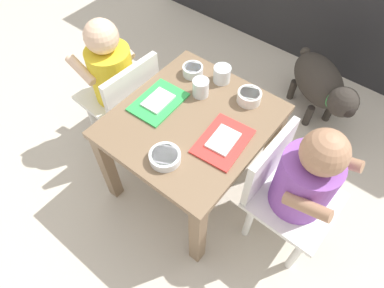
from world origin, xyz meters
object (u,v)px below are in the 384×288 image
dining_table (192,132)px  seated_child_left (114,75)px  food_tray_left (158,102)px  veggie_bowl_far (165,157)px  water_cup_right (201,89)px  cereal_bowl_right_side (249,96)px  water_cup_left (222,75)px  veggie_bowl_near (193,70)px  dog (322,84)px  seated_child_right (302,180)px  food_tray_right (223,141)px

dining_table → seated_child_left: size_ratio=0.90×
food_tray_left → veggie_bowl_far: bearing=-43.1°
water_cup_right → cereal_bowl_right_side: size_ratio=0.76×
water_cup_left → cereal_bowl_right_side: bearing=-10.9°
water_cup_left → water_cup_right: bearing=-99.1°
seated_child_left → veggie_bowl_near: size_ratio=7.88×
cereal_bowl_right_side → seated_child_left: bearing=-160.4°
food_tray_left → cereal_bowl_right_side: cereal_bowl_right_side is taller
dog → food_tray_left: food_tray_left is taller
seated_child_left → seated_child_right: bearing=2.0°
dog → cereal_bowl_right_side: bearing=-103.6°
veggie_bowl_near → food_tray_left: bearing=-90.8°
food_tray_left → veggie_bowl_far: 0.25m
dog → seated_child_left: bearing=-132.9°
dining_table → veggie_bowl_far: (0.04, -0.19, 0.09)m
water_cup_right → seated_child_left: bearing=-164.1°
food_tray_left → food_tray_right: same height
dog → veggie_bowl_near: (-0.37, -0.52, 0.24)m
seated_child_left → veggie_bowl_near: seated_child_left is taller
food_tray_left → cereal_bowl_right_side: 0.33m
seated_child_right → cereal_bowl_right_side: seated_child_right is taller
veggie_bowl_far → dining_table: bearing=102.0°
dining_table → food_tray_left: food_tray_left is taller
dog → food_tray_left: size_ratio=2.08×
dog → food_tray_right: bearing=-96.8°
food_tray_left → cereal_bowl_right_side: size_ratio=2.33×
water_cup_left → cereal_bowl_right_side: water_cup_left is taller
dog → water_cup_right: 0.70m
seated_child_left → cereal_bowl_right_side: size_ratio=7.18×
cereal_bowl_right_side → veggie_bowl_near: 0.25m
food_tray_left → cereal_bowl_right_side: (0.25, 0.21, 0.02)m
dining_table → veggie_bowl_far: size_ratio=5.54×
food_tray_right → water_cup_right: size_ratio=3.18×
dining_table → seated_child_left: bearing=178.6°
seated_child_right → veggie_bowl_near: size_ratio=7.92×
food_tray_right → veggie_bowl_near: 0.35m
water_cup_left → veggie_bowl_far: size_ratio=0.65×
food_tray_left → seated_child_left: bearing=174.6°
dining_table → veggie_bowl_far: 0.21m
cereal_bowl_right_side → veggie_bowl_near: bearing=-176.8°
seated_child_right → veggie_bowl_far: 0.44m
water_cup_right → veggie_bowl_far: bearing=-73.3°
seated_child_left → dog: bearing=47.1°
veggie_bowl_near → veggie_bowl_far: bearing=-63.9°
seated_child_right → cereal_bowl_right_side: 0.35m
food_tray_right → veggie_bowl_far: 0.20m
veggie_bowl_far → water_cup_left: bearing=100.1°
dining_table → seated_child_right: (0.41, 0.04, 0.04)m
food_tray_right → veggie_bowl_near: veggie_bowl_near is taller
veggie_bowl_far → water_cup_right: bearing=106.7°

